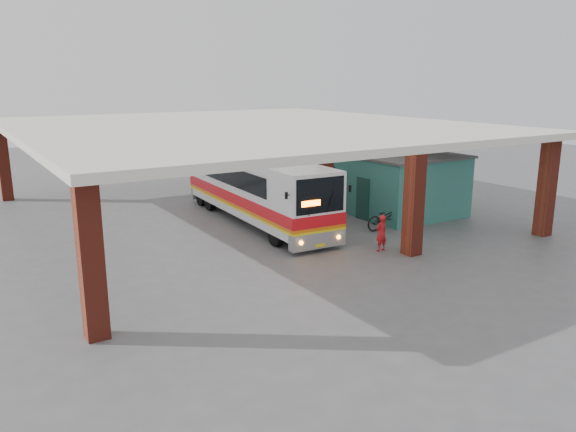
# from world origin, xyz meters

# --- Properties ---
(ground) EXTENTS (90.00, 90.00, 0.00)m
(ground) POSITION_xyz_m (0.00, 0.00, 0.00)
(ground) COLOR #515154
(ground) RESTS_ON ground
(brick_columns) EXTENTS (20.10, 21.60, 4.35)m
(brick_columns) POSITION_xyz_m (1.43, 5.00, 2.17)
(brick_columns) COLOR maroon
(brick_columns) RESTS_ON ground
(canopy_roof) EXTENTS (21.00, 23.00, 0.30)m
(canopy_roof) POSITION_xyz_m (0.50, 6.50, 4.50)
(canopy_roof) COLOR silver
(canopy_roof) RESTS_ON brick_columns
(shop_building) EXTENTS (5.20, 8.20, 3.11)m
(shop_building) POSITION_xyz_m (7.49, 4.00, 1.56)
(shop_building) COLOR #2C6E65
(shop_building) RESTS_ON ground
(coach_bus) EXTENTS (3.08, 11.97, 3.45)m
(coach_bus) POSITION_xyz_m (0.25, 4.86, 1.72)
(coach_bus) COLOR silver
(coach_bus) RESTS_ON ground
(motorcycle) EXTENTS (2.20, 0.78, 1.15)m
(motorcycle) POSITION_xyz_m (4.70, 0.43, 0.58)
(motorcycle) COLOR black
(motorcycle) RESTS_ON ground
(pedestrian) EXTENTS (0.58, 0.42, 1.50)m
(pedestrian) POSITION_xyz_m (2.27, -2.00, 0.75)
(pedestrian) COLOR red
(pedestrian) RESTS_ON ground
(red_chair) EXTENTS (0.46, 0.46, 0.76)m
(red_chair) POSITION_xyz_m (5.09, 8.00, 0.35)
(red_chair) COLOR red
(red_chair) RESTS_ON ground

